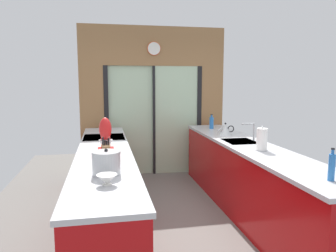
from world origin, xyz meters
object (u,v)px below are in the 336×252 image
Objects in this scene: oven_range at (105,168)px; stand_mixer at (106,142)px; knife_block at (106,154)px; soap_bottle_far at (211,123)px; stock_pot at (106,163)px; soap_bottle_near at (332,167)px; paper_towel_roll at (262,140)px; mixing_bowl at (107,179)px; kettle at (225,129)px.

oven_range is 1.40m from stand_mixer.
soap_bottle_far is at bearing 49.56° from knife_block.
stand_mixer is at bearing -89.16° from oven_range.
soap_bottle_far is (1.78, 2.43, 0.00)m from stock_pot.
soap_bottle_near is at bearing -90.00° from soap_bottle_far.
knife_block is 1.99m from soap_bottle_near.
stand_mixer is (0.00, 0.35, 0.06)m from knife_block.
oven_range is 3.17× the size of paper_towel_roll.
stand_mixer is at bearing 89.99° from knife_block.
kettle is at bearing 49.52° from mixing_bowl.
knife_block is at bearing -140.93° from kettle.
knife_block reaches higher than soap_bottle_far.
soap_bottle_far is at bearing 15.02° from oven_range.
mixing_bowl is at bearing -90.00° from knife_block.
kettle is at bearing 45.11° from stock_pot.
soap_bottle_near is at bearing -34.71° from stand_mixer.
soap_bottle_near is at bearing -90.04° from kettle.
soap_bottle_near is (1.78, -0.24, 0.07)m from mixing_bowl.
stock_pot is 3.01m from soap_bottle_far.
knife_block is at bearing 90.01° from stock_pot.
mixing_bowl is at bearing -130.48° from kettle.
paper_towel_roll is at bearing 27.79° from mixing_bowl.
soap_bottle_near is at bearing -7.69° from mixing_bowl.
stand_mixer is at bearing 90.00° from mixing_bowl.
oven_range is at bearing 143.94° from paper_towel_roll.
soap_bottle_near reaches higher than soap_bottle_far.
oven_range is at bearing 90.47° from mixing_bowl.
mixing_bowl is 0.60× the size of knife_block.
knife_block is 0.34m from stock_pot.
knife_block is 1.08× the size of soap_bottle_far.
knife_block is (0.02, -1.61, 0.56)m from oven_range.
soap_bottle_far reaches higher than stock_pot.
soap_bottle_far reaches higher than mixing_bowl.
stand_mixer reaches higher than soap_bottle_far.
mixing_bowl is at bearing -152.21° from paper_towel_roll.
knife_block is 1.80m from paper_towel_roll.
kettle is at bearing 31.58° from stand_mixer.
oven_range is 3.73× the size of stock_pot.
mixing_bowl is 0.39× the size of stand_mixer.
stand_mixer is at bearing 90.00° from stock_pot.
kettle is at bearing -5.08° from oven_range.
soap_bottle_near reaches higher than oven_range.
knife_block is 0.64× the size of stand_mixer.
oven_range is 3.42× the size of knife_block.
stand_mixer reaches higher than soap_bottle_near.
stand_mixer is 1.70× the size of stock_pot.
oven_range is 2.30m from paper_towel_roll.
paper_towel_roll reaches higher than kettle.
kettle is at bearing -89.85° from soap_bottle_far.
mixing_bowl is 0.56× the size of paper_towel_roll.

